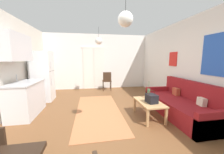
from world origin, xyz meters
The scene contains 13 objects.
ground_plane centered at (0.00, 0.00, -0.05)m, with size 5.53×7.37×0.10m, color brown.
wall_back centered at (-0.01, 3.43, 1.33)m, with size 5.13×0.13×2.68m.
wall_right centered at (2.52, 0.00, 1.34)m, with size 0.12×6.97×2.68m.
area_rug centered at (-0.18, 0.50, 0.01)m, with size 1.22×2.84×0.01m, color #B26B42.
couch centered at (2.02, -0.14, 0.27)m, with size 0.92×2.16×0.90m.
coffee_table centered at (1.06, -0.14, 0.37)m, with size 0.53×0.91×0.43m.
bamboo_vase centered at (1.17, 0.11, 0.56)m, with size 0.08×0.08×0.48m.
handbag centered at (1.07, -0.25, 0.54)m, with size 0.25×0.29×0.31m.
refrigerator centered at (-2.05, 1.79, 0.88)m, with size 0.66×0.65×1.76m.
kitchen_counter centered at (-2.11, 0.58, 0.82)m, with size 0.59×1.17×2.12m.
accent_chair centered at (0.39, 2.86, 0.50)m, with size 0.44×0.42×0.88m.
pendant_lamp_near centered at (0.24, -0.79, 2.17)m, with size 0.26×0.26×0.64m.
pendant_lamp_far centered at (-0.03, 1.98, 2.17)m, with size 0.27×0.27×0.65m.
Camera 1 is at (-0.39, -3.03, 1.50)m, focal length 20.41 mm.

